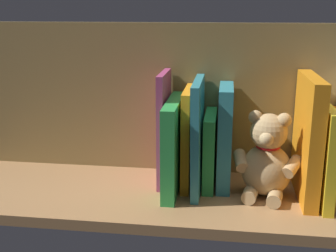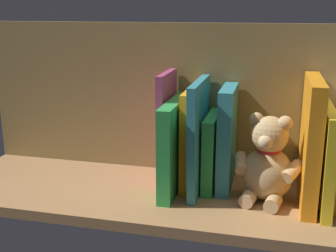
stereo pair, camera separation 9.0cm
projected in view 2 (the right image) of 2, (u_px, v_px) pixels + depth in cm
name	position (u px, v px, depth cm)	size (l,w,h in cm)	color
ground_plane	(168.00, 195.00, 93.89)	(96.88, 31.44, 2.20)	#A87A4C
shelf_back_panel	(182.00, 99.00, 101.60)	(96.88, 1.50, 34.99)	olive
book_2	(325.00, 156.00, 85.52)	(2.04, 20.85, 19.78)	yellow
book_3	(310.00, 142.00, 85.79)	(2.82, 20.21, 25.15)	orange
teddy_bear	(268.00, 163.00, 87.42)	(14.33, 13.00, 18.04)	tan
book_4	(227.00, 138.00, 93.01)	(2.92, 13.87, 22.20)	teal
book_5	(212.00, 151.00, 94.30)	(2.40, 14.38, 16.13)	green
book_6	(199.00, 136.00, 91.93)	(1.69, 18.57, 23.70)	teal
book_7	(190.00, 138.00, 94.48)	(1.81, 14.85, 21.48)	orange
book_8	(175.00, 145.00, 92.80)	(2.82, 20.39, 19.51)	green
book_9	(167.00, 128.00, 95.96)	(1.38, 13.42, 24.84)	#B23F72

